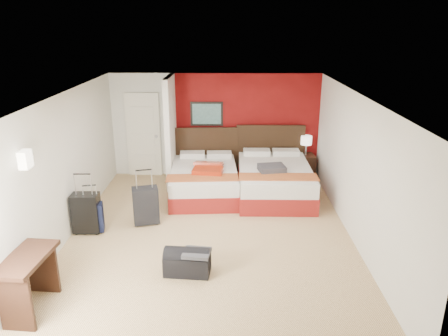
{
  "coord_description": "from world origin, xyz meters",
  "views": [
    {
      "loc": [
        0.32,
        -6.86,
        3.63
      ],
      "look_at": [
        0.24,
        0.8,
        1.0
      ],
      "focal_mm": 34.2,
      "sensor_mm": 36.0,
      "label": 1
    }
  ],
  "objects_px": {
    "bed_right": "(274,181)",
    "duffel_bag": "(187,263)",
    "nightstand": "(305,167)",
    "suitcase_charcoal": "(146,207)",
    "desk": "(30,283)",
    "table_lamp": "(306,145)",
    "bed_left": "(204,182)",
    "red_suitcase_open": "(208,168)",
    "suitcase_black": "(86,214)",
    "suitcase_navy": "(93,219)"
  },
  "relations": [
    {
      "from": "bed_right",
      "to": "suitcase_charcoal",
      "type": "distance_m",
      "value": 2.92
    },
    {
      "from": "duffel_bag",
      "to": "suitcase_charcoal",
      "type": "bearing_deg",
      "value": 124.05
    },
    {
      "from": "nightstand",
      "to": "duffel_bag",
      "type": "distance_m",
      "value": 4.85
    },
    {
      "from": "nightstand",
      "to": "duffel_bag",
      "type": "xyz_separation_m",
      "value": [
        -2.47,
        -4.17,
        -0.13
      ]
    },
    {
      "from": "bed_left",
      "to": "suitcase_navy",
      "type": "xyz_separation_m",
      "value": [
        -1.92,
        -1.81,
        -0.04
      ]
    },
    {
      "from": "bed_left",
      "to": "bed_right",
      "type": "height_order",
      "value": "bed_right"
    },
    {
      "from": "nightstand",
      "to": "suitcase_charcoal",
      "type": "height_order",
      "value": "suitcase_charcoal"
    },
    {
      "from": "bed_right",
      "to": "red_suitcase_open",
      "type": "bearing_deg",
      "value": -176.48
    },
    {
      "from": "suitcase_charcoal",
      "to": "desk",
      "type": "height_order",
      "value": "desk"
    },
    {
      "from": "suitcase_black",
      "to": "duffel_bag",
      "type": "relative_size",
      "value": 1.04
    },
    {
      "from": "red_suitcase_open",
      "to": "suitcase_black",
      "type": "xyz_separation_m",
      "value": [
        -2.12,
        -1.71,
        -0.31
      ]
    },
    {
      "from": "suitcase_black",
      "to": "bed_right",
      "type": "bearing_deg",
      "value": 25.43
    },
    {
      "from": "suitcase_charcoal",
      "to": "desk",
      "type": "bearing_deg",
      "value": -127.17
    },
    {
      "from": "bed_right",
      "to": "duffel_bag",
      "type": "bearing_deg",
      "value": -117.21
    },
    {
      "from": "table_lamp",
      "to": "bed_left",
      "type": "bearing_deg",
      "value": -156.22
    },
    {
      "from": "table_lamp",
      "to": "desk",
      "type": "xyz_separation_m",
      "value": [
        -4.44,
        -5.06,
        -0.44
      ]
    },
    {
      "from": "bed_left",
      "to": "suitcase_navy",
      "type": "bearing_deg",
      "value": -139.86
    },
    {
      "from": "table_lamp",
      "to": "desk",
      "type": "distance_m",
      "value": 6.75
    },
    {
      "from": "suitcase_black",
      "to": "suitcase_charcoal",
      "type": "xyz_separation_m",
      "value": [
        1.0,
        0.36,
        -0.01
      ]
    },
    {
      "from": "bed_left",
      "to": "nightstand",
      "type": "height_order",
      "value": "bed_left"
    },
    {
      "from": "bed_right",
      "to": "desk",
      "type": "relative_size",
      "value": 2.32
    },
    {
      "from": "bed_left",
      "to": "red_suitcase_open",
      "type": "xyz_separation_m",
      "value": [
        0.1,
        -0.1,
        0.36
      ]
    },
    {
      "from": "bed_right",
      "to": "table_lamp",
      "type": "relative_size",
      "value": 4.78
    },
    {
      "from": "red_suitcase_open",
      "to": "nightstand",
      "type": "relative_size",
      "value": 1.41
    },
    {
      "from": "bed_right",
      "to": "bed_left",
      "type": "bearing_deg",
      "value": 179.6
    },
    {
      "from": "bed_right",
      "to": "red_suitcase_open",
      "type": "xyz_separation_m",
      "value": [
        -1.44,
        -0.08,
        0.33
      ]
    },
    {
      "from": "suitcase_black",
      "to": "duffel_bag",
      "type": "height_order",
      "value": "suitcase_black"
    },
    {
      "from": "bed_right",
      "to": "table_lamp",
      "type": "distance_m",
      "value": 1.46
    },
    {
      "from": "red_suitcase_open",
      "to": "suitcase_charcoal",
      "type": "height_order",
      "value": "red_suitcase_open"
    },
    {
      "from": "suitcase_navy",
      "to": "suitcase_charcoal",
      "type": "bearing_deg",
      "value": 11.12
    },
    {
      "from": "bed_left",
      "to": "suitcase_charcoal",
      "type": "height_order",
      "value": "suitcase_charcoal"
    },
    {
      "from": "suitcase_charcoal",
      "to": "suitcase_navy",
      "type": "relative_size",
      "value": 1.31
    },
    {
      "from": "bed_right",
      "to": "suitcase_navy",
      "type": "relative_size",
      "value": 4.21
    },
    {
      "from": "suitcase_navy",
      "to": "duffel_bag",
      "type": "bearing_deg",
      "value": -46.45
    },
    {
      "from": "table_lamp",
      "to": "suitcase_navy",
      "type": "xyz_separation_m",
      "value": [
        -4.3,
        -2.86,
        -0.58
      ]
    },
    {
      "from": "duffel_bag",
      "to": "desk",
      "type": "height_order",
      "value": "desk"
    },
    {
      "from": "suitcase_charcoal",
      "to": "suitcase_black",
      "type": "bearing_deg",
      "value": -175.23
    },
    {
      "from": "bed_left",
      "to": "suitcase_black",
      "type": "relative_size",
      "value": 2.87
    },
    {
      "from": "suitcase_black",
      "to": "suitcase_navy",
      "type": "height_order",
      "value": "suitcase_black"
    },
    {
      "from": "bed_left",
      "to": "desk",
      "type": "bearing_deg",
      "value": -120.34
    },
    {
      "from": "desk",
      "to": "bed_right",
      "type": "bearing_deg",
      "value": 52.68
    },
    {
      "from": "bed_left",
      "to": "red_suitcase_open",
      "type": "distance_m",
      "value": 0.39
    },
    {
      "from": "table_lamp",
      "to": "desk",
      "type": "bearing_deg",
      "value": -131.25
    },
    {
      "from": "bed_left",
      "to": "red_suitcase_open",
      "type": "height_order",
      "value": "red_suitcase_open"
    },
    {
      "from": "table_lamp",
      "to": "suitcase_navy",
      "type": "bearing_deg",
      "value": -146.38
    },
    {
      "from": "suitcase_charcoal",
      "to": "suitcase_navy",
      "type": "height_order",
      "value": "suitcase_charcoal"
    },
    {
      "from": "suitcase_charcoal",
      "to": "suitcase_navy",
      "type": "distance_m",
      "value": 0.97
    },
    {
      "from": "nightstand",
      "to": "desk",
      "type": "bearing_deg",
      "value": -136.85
    },
    {
      "from": "bed_left",
      "to": "suitcase_black",
      "type": "xyz_separation_m",
      "value": [
        -2.02,
        -1.81,
        0.05
      ]
    },
    {
      "from": "bed_left",
      "to": "duffel_bag",
      "type": "bearing_deg",
      "value": -94.78
    }
  ]
}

